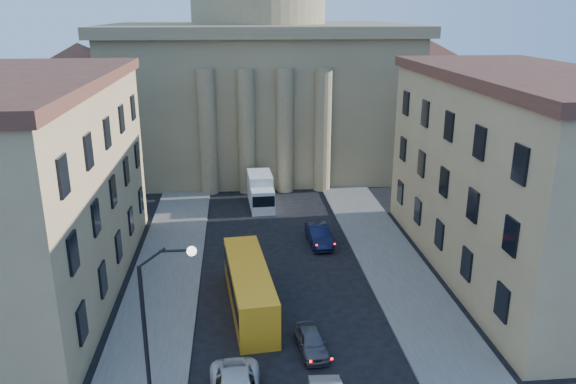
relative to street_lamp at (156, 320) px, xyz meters
name	(u,v)px	position (x,y,z in m)	size (l,w,h in m)	color
sidewalk_left	(157,311)	(-1.53, 10.00, -5.21)	(5.00, 60.00, 0.15)	#5B5854
sidewalk_right	(414,299)	(15.47, 10.00, -5.21)	(5.00, 60.00, 0.15)	#5B5854
church	(259,67)	(6.97, 47.47, 6.59)	(68.02, 28.76, 36.60)	olive
building_left	(26,188)	(-10.03, 14.00, 2.14)	(11.60, 26.60, 14.70)	tan
building_right	(520,174)	(23.97, 14.00, 2.14)	(11.60, 26.60, 14.70)	tan
street_lamp	(156,320)	(0.00, 0.00, 0.00)	(2.62, 0.44, 8.83)	black
car_right_far	(311,342)	(7.77, 4.77, -4.65)	(1.49, 3.70, 1.26)	#4E4D52
car_right_distant	(319,235)	(10.47, 20.04, -4.50)	(1.66, 4.77, 1.57)	black
city_bus	(249,286)	(4.41, 10.00, -3.72)	(3.31, 10.55, 2.92)	orange
box_truck	(261,192)	(6.14, 30.02, -3.79)	(2.49, 5.82, 3.15)	silver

